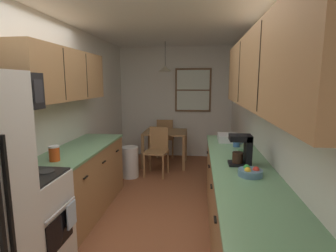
% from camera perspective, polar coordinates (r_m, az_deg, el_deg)
% --- Properties ---
extents(ground_plane, '(12.00, 12.00, 0.00)m').
position_cam_1_polar(ground_plane, '(3.99, -1.93, -16.47)').
color(ground_plane, brown).
extents(wall_left, '(0.10, 9.00, 2.55)m').
position_cam_1_polar(wall_left, '(4.05, -21.28, 2.14)').
color(wall_left, white).
rests_on(wall_left, ground).
extents(wall_right, '(0.10, 9.00, 2.55)m').
position_cam_1_polar(wall_right, '(3.67, 19.28, 1.56)').
color(wall_right, white).
rests_on(wall_right, ground).
extents(wall_back, '(4.40, 0.10, 2.55)m').
position_cam_1_polar(wall_back, '(6.24, 1.65, 5.11)').
color(wall_back, white).
rests_on(wall_back, ground).
extents(ceiling_slab, '(4.40, 9.00, 0.08)m').
position_cam_1_polar(ceiling_slab, '(3.69, -2.17, 22.68)').
color(ceiling_slab, white).
extents(stove_range, '(0.66, 0.62, 1.10)m').
position_cam_1_polar(stove_range, '(2.87, -28.21, -18.06)').
color(stove_range, white).
rests_on(stove_range, ground).
extents(microwave_over_range, '(0.39, 0.63, 0.33)m').
position_cam_1_polar(microwave_over_range, '(2.64, -32.25, 6.25)').
color(microwave_over_range, black).
extents(counter_left, '(0.64, 1.75, 0.90)m').
position_cam_1_polar(counter_left, '(3.82, -17.97, -10.82)').
color(counter_left, '#A87A4C').
rests_on(counter_left, ground).
extents(upper_cabinets_left, '(0.33, 1.83, 0.63)m').
position_cam_1_polar(upper_cabinets_left, '(3.62, -21.47, 10.19)').
color(upper_cabinets_left, '#A87A4C').
extents(counter_right, '(0.64, 3.31, 0.90)m').
position_cam_1_polar(counter_right, '(2.91, 15.65, -17.29)').
color(counter_right, '#A87A4C').
rests_on(counter_right, ground).
extents(upper_cabinets_right, '(0.33, 2.99, 0.71)m').
position_cam_1_polar(upper_cabinets_right, '(2.59, 20.33, 11.28)').
color(upper_cabinets_right, '#A87A4C').
extents(dining_table, '(0.88, 0.77, 0.73)m').
position_cam_1_polar(dining_table, '(5.57, -0.58, -2.36)').
color(dining_table, olive).
rests_on(dining_table, ground).
extents(dining_chair_near, '(0.45, 0.45, 0.90)m').
position_cam_1_polar(dining_chair_near, '(5.03, -2.32, -4.88)').
color(dining_chair_near, '#A87A4C').
rests_on(dining_chair_near, ground).
extents(dining_chair_far, '(0.42, 0.42, 0.90)m').
position_cam_1_polar(dining_chair_far, '(6.18, -0.61, -2.19)').
color(dining_chair_far, '#A87A4C').
rests_on(dining_chair_far, ground).
extents(pendant_light, '(0.28, 0.28, 0.59)m').
position_cam_1_polar(pendant_light, '(5.46, -0.61, 12.28)').
color(pendant_light, black).
extents(back_window, '(0.82, 0.05, 0.99)m').
position_cam_1_polar(back_window, '(6.13, 5.44, 7.72)').
color(back_window, brown).
extents(trash_bin, '(0.31, 0.31, 0.57)m').
position_cam_1_polar(trash_bin, '(4.97, -8.20, -7.71)').
color(trash_bin, white).
rests_on(trash_bin, ground).
extents(storage_canister, '(0.11, 0.11, 0.17)m').
position_cam_1_polar(storage_canister, '(3.12, -23.36, -5.45)').
color(storage_canister, '#D84C19').
rests_on(storage_canister, counter_left).
extents(dish_towel, '(0.02, 0.16, 0.24)m').
position_cam_1_polar(dish_towel, '(2.80, -20.12, -17.50)').
color(dish_towel, silver).
extents(coffee_maker, '(0.22, 0.18, 0.32)m').
position_cam_1_polar(coffee_maker, '(2.81, 15.89, -4.88)').
color(coffee_maker, black).
rests_on(coffee_maker, counter_right).
extents(mug_by_coffeemaker, '(0.12, 0.09, 0.10)m').
position_cam_1_polar(mug_by_coffeemaker, '(3.61, 14.61, -3.53)').
color(mug_by_coffeemaker, '#335999').
rests_on(mug_by_coffeemaker, counter_right).
extents(mug_spare, '(0.12, 0.08, 0.09)m').
position_cam_1_polar(mug_spare, '(3.10, 15.64, -5.81)').
color(mug_spare, '#3F7F4C').
rests_on(mug_spare, counter_right).
extents(fruit_bowl, '(0.22, 0.22, 0.09)m').
position_cam_1_polar(fruit_bowl, '(2.55, 17.33, -9.44)').
color(fruit_bowl, '#597F9E').
rests_on(fruit_bowl, counter_right).
extents(dish_rack, '(0.28, 0.34, 0.10)m').
position_cam_1_polar(dish_rack, '(3.92, 12.80, -2.50)').
color(dish_rack, silver).
rests_on(dish_rack, counter_right).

